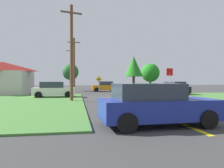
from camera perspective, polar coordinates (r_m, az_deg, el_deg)
name	(u,v)px	position (r m, az deg, el deg)	size (l,w,h in m)	color
ground_plane	(119,98)	(21.50, 1.86, -3.73)	(120.00, 120.00, 0.00)	#393939
grass_verge_left	(2,103)	(17.97, -27.18, -4.61)	(12.00, 20.00, 0.08)	#457A35
lane_stripe_center	(143,108)	(13.78, 8.36, -6.32)	(0.20, 14.00, 0.01)	yellow
stop_sign	(170,78)	(21.10, 15.05, 1.62)	(0.68, 0.16, 2.90)	#9EA0A8
car_behind_on_main_road	(155,105)	(8.47, 11.34, -5.39)	(4.54, 2.36, 1.62)	navy
car_approaching_junction	(105,86)	(34.51, -1.97, -0.66)	(3.94, 2.00, 1.62)	orange
parked_car_near_building	(53,90)	(22.66, -15.27, -1.49)	(4.22, 2.10, 1.62)	white
car_on_crossroad	(174,88)	(27.75, 16.08, -1.06)	(2.59, 4.66, 1.62)	black
utility_pole_near	(71,52)	(18.34, -10.71, 8.48)	(1.76, 0.64, 8.02)	brown
utility_pole_mid	(74,64)	(32.03, -10.05, 5.14)	(1.80, 0.29, 7.99)	brown
utility_pole_far	(71,68)	(45.80, -10.93, 4.32)	(1.79, 0.43, 8.68)	#4D4429
direction_sign	(99,82)	(30.13, -3.52, 0.41)	(0.89, 0.20, 2.39)	slate
oak_tree_left	(70,72)	(36.86, -10.97, 3.12)	(2.72, 2.72, 4.57)	brown
pine_tree_center	(134,67)	(38.04, 5.77, 4.65)	(3.24, 3.24, 6.05)	brown
oak_tree_right	(150,73)	(45.36, 10.14, 2.95)	(3.85, 3.85, 5.31)	brown
barn	(2,78)	(29.95, -27.14, 1.39)	(6.73, 5.74, 4.09)	beige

